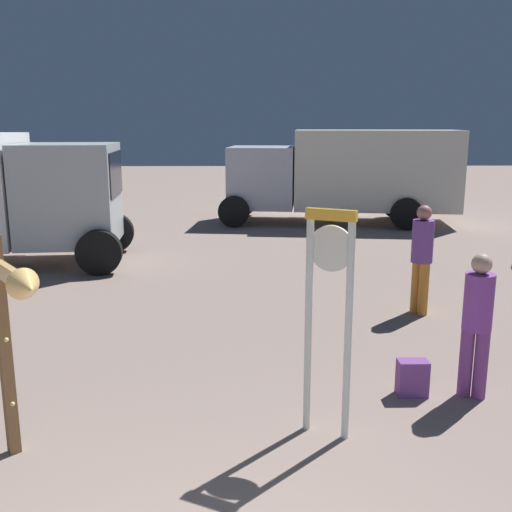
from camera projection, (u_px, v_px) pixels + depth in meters
name	position (u px, v px, depth m)	size (l,w,h in m)	color
standing_clock	(329.00, 299.00, 5.44)	(0.46, 0.28, 2.18)	silver
arrow_sign	(13.00, 319.00, 4.84)	(0.73, 0.89, 2.01)	olive
person_near_clock	(477.00, 319.00, 6.29)	(0.31, 0.31, 1.60)	#7C3D89
backpack	(412.00, 378.00, 6.48)	(0.33, 0.23, 0.41)	#7D4395
person_distant	(422.00, 254.00, 9.13)	(0.33, 0.33, 1.72)	orange
box_truck_far	(347.00, 172.00, 17.63)	(7.13, 3.17, 2.75)	silver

